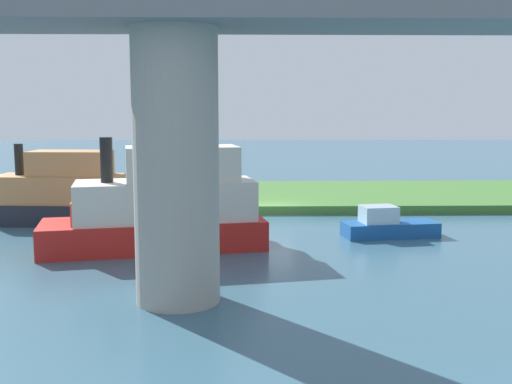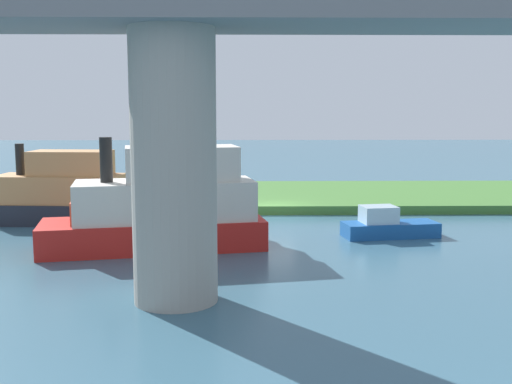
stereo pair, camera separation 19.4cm
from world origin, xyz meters
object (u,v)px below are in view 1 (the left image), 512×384
at_px(person_on_bank, 231,190).
at_px(motorboat_white, 57,194).
at_px(pontoon_yellow, 161,208).
at_px(bridge_pylon, 176,168).
at_px(riverboat_paddlewheel, 387,226).
at_px(mooring_post, 211,196).

bearing_deg(person_on_bank, motorboat_white, 22.53).
relative_size(person_on_bank, motorboat_white, 0.17).
distance_m(person_on_bank, pontoon_yellow, 10.27).
relative_size(bridge_pylon, person_on_bank, 6.02).
distance_m(bridge_pylon, riverboat_paddlewheel, 13.51).
distance_m(person_on_bank, riverboat_paddlewheel, 10.66).
xyz_separation_m(motorboat_white, riverboat_paddlewheel, (-16.43, 3.90, -1.01)).
xyz_separation_m(motorboat_white, pontoon_yellow, (-6.20, 6.11, 0.24)).
relative_size(bridge_pylon, riverboat_paddlewheel, 1.83).
distance_m(mooring_post, pontoon_yellow, 8.78).
relative_size(mooring_post, pontoon_yellow, 0.10).
height_order(person_on_bank, motorboat_white, motorboat_white).
bearing_deg(motorboat_white, pontoon_yellow, 135.39).
bearing_deg(bridge_pylon, motorboat_white, -60.49).
distance_m(motorboat_white, riverboat_paddlewheel, 16.91).
xyz_separation_m(mooring_post, riverboat_paddlewheel, (-8.53, 6.37, -0.49)).
xyz_separation_m(mooring_post, pontoon_yellow, (1.70, 8.58, 0.76)).
distance_m(person_on_bank, motorboat_white, 9.78).
height_order(mooring_post, motorboat_white, motorboat_white).
distance_m(person_on_bank, mooring_post, 1.72).
height_order(mooring_post, riverboat_paddlewheel, mooring_post).
relative_size(person_on_bank, mooring_post, 1.36).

